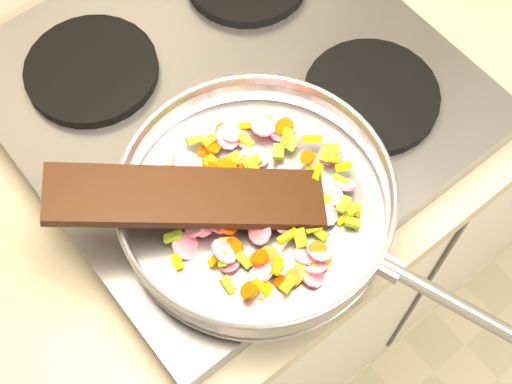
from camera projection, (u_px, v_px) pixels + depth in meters
base_cabinet at (475, 61)px, 1.66m from camera, size 3.00×0.65×0.86m
cooktop at (231, 94)px, 1.02m from camera, size 0.60×0.60×0.04m
grate_fl at (210, 209)px, 0.91m from camera, size 0.19×0.19×0.02m
grate_fr at (371, 96)px, 0.99m from camera, size 0.19×0.19×0.02m
grate_bl at (92, 70)px, 1.01m from camera, size 0.19×0.19×0.02m
saute_pan at (257, 200)px, 0.87m from camera, size 0.38×0.53×0.06m
vegetable_heap at (259, 200)px, 0.88m from camera, size 0.27×0.26×0.05m
wooden_spatula at (188, 197)px, 0.84m from camera, size 0.31×0.25×0.08m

